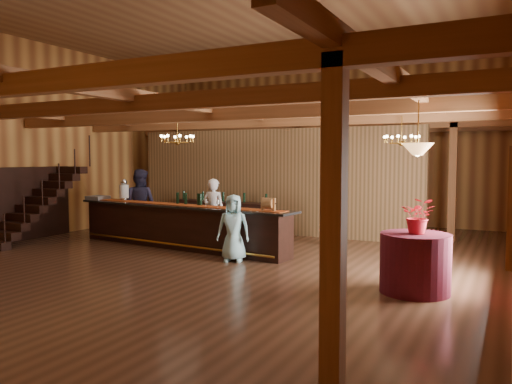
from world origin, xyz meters
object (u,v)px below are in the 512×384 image
at_px(chandelier_right, 401,139).
at_px(staff_second, 140,204).
at_px(floor_plant, 332,223).
at_px(pendant_lamp, 418,149).
at_px(tasting_bar, 180,226).
at_px(bartender, 214,211).
at_px(backbar_shelf, 223,217).
at_px(round_table, 415,263).
at_px(guest, 233,228).
at_px(chandelier_left, 177,139).
at_px(beverage_dispenser, 124,190).
at_px(raffle_drum, 268,203).

bearing_deg(chandelier_right, staff_second, -173.19).
relative_size(chandelier_right, floor_plant, 0.68).
distance_m(pendant_lamp, floor_plant, 4.82).
xyz_separation_m(tasting_bar, bartender, (0.49, 0.81, 0.31)).
xyz_separation_m(backbar_shelf, round_table, (6.39, -4.39, 0.03)).
distance_m(tasting_bar, round_table, 6.21).
height_order(backbar_shelf, pendant_lamp, pendant_lamp).
bearing_deg(bartender, floor_plant, -159.88).
xyz_separation_m(round_table, pendant_lamp, (0.00, 0.00, 1.90)).
bearing_deg(tasting_bar, floor_plant, 36.54).
distance_m(staff_second, guest, 4.19).
bearing_deg(bartender, round_table, 154.15).
bearing_deg(staff_second, chandelier_right, 173.64).
bearing_deg(chandelier_left, beverage_dispenser, 165.19).
relative_size(tasting_bar, chandelier_left, 8.14).
bearing_deg(guest, floor_plant, 47.66).
distance_m(bartender, staff_second, 2.37).
height_order(chandelier_right, floor_plant, chandelier_right).
bearing_deg(guest, bartender, 115.68).
bearing_deg(tasting_bar, backbar_shelf, 104.20).
relative_size(chandelier_right, guest, 0.55).
bearing_deg(chandelier_left, backbar_shelf, 100.81).
xyz_separation_m(chandelier_left, staff_second, (-2.07, 1.01, -1.75)).
xyz_separation_m(backbar_shelf, staff_second, (-1.47, -2.08, 0.50)).
relative_size(chandelier_right, pendant_lamp, 0.89).
bearing_deg(pendant_lamp, beverage_dispenser, 166.78).
bearing_deg(floor_plant, chandelier_left, -143.86).
xyz_separation_m(raffle_drum, chandelier_left, (-2.43, 0.00, 1.46)).
relative_size(pendant_lamp, guest, 0.62).
distance_m(beverage_dispenser, staff_second, 0.61).
relative_size(chandelier_left, pendant_lamp, 0.89).
relative_size(staff_second, floor_plant, 1.64).
distance_m(beverage_dispenser, chandelier_left, 2.69).
relative_size(tasting_bar, staff_second, 3.37).
distance_m(raffle_drum, backbar_shelf, 4.40).
height_order(chandelier_left, bartender, chandelier_left).
xyz_separation_m(tasting_bar, staff_second, (-1.87, 0.69, 0.42)).
height_order(tasting_bar, backbar_shelf, tasting_bar).
bearing_deg(staff_second, backbar_shelf, -138.45).
bearing_deg(bartender, chandelier_right, -173.20).
bearing_deg(raffle_drum, tasting_bar, 172.92).
relative_size(round_table, staff_second, 0.60).
distance_m(beverage_dispenser, raffle_drum, 4.72).
relative_size(tasting_bar, raffle_drum, 19.16).
bearing_deg(staff_second, guest, 145.63).
relative_size(round_table, floor_plant, 0.98).
xyz_separation_m(round_table, chandelier_left, (-5.80, 1.30, 2.22)).
xyz_separation_m(pendant_lamp, guest, (-3.97, 0.80, -1.67)).
distance_m(tasting_bar, chandelier_right, 5.74).
bearing_deg(floor_plant, round_table, -53.21).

